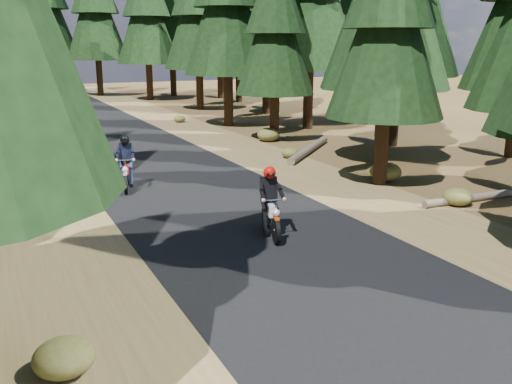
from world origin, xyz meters
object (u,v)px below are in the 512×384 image
(rider_lead, at_px, (271,213))
(rider_follow, at_px, (126,172))
(log_far, at_px, (475,197))
(log_near, at_px, (309,149))

(rider_lead, relative_size, rider_follow, 0.97)
(log_far, bearing_deg, rider_lead, -177.05)
(log_near, distance_m, rider_follow, 9.17)
(rider_lead, bearing_deg, log_near, -110.19)
(log_near, relative_size, rider_follow, 2.76)
(rider_follow, bearing_deg, log_near, -145.79)
(rider_follow, bearing_deg, rider_lead, 124.36)
(log_near, bearing_deg, log_far, -131.64)
(log_near, height_order, rider_lead, rider_lead)
(log_far, distance_m, rider_lead, 7.04)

